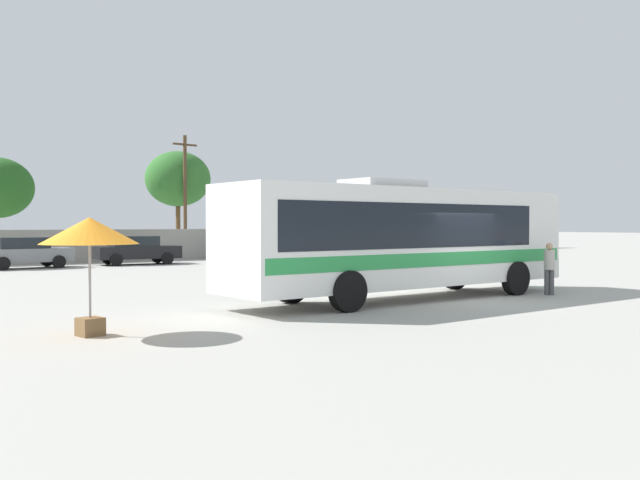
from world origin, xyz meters
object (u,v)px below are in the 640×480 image
vendor_umbrella_near_gate_orange (90,234)px  utility_pole_near (185,194)px  parked_car_second_grey (24,252)px  attendant_by_bus_door (549,266)px  parked_car_rightmost_dark_blue (247,247)px  roadside_tree_midright (178,179)px  parked_car_third_black (136,249)px  coach_bus_white_green (401,236)px

vendor_umbrella_near_gate_orange → utility_pole_near: 32.37m
vendor_umbrella_near_gate_orange → parked_car_second_grey: bearing=80.5°
parked_car_second_grey → attendant_by_bus_door: bearing=-66.2°
parked_car_rightmost_dark_blue → roadside_tree_midright: bearing=96.6°
parked_car_second_grey → roadside_tree_midright: roadside_tree_midright is taller
parked_car_second_grey → parked_car_rightmost_dark_blue: size_ratio=1.05×
vendor_umbrella_near_gate_orange → parked_car_third_black: size_ratio=0.51×
parked_car_second_grey → roadside_tree_midright: (11.82, 8.31, 4.47)m
parked_car_second_grey → coach_bus_white_green: bearing=-75.4°
parked_car_second_grey → parked_car_third_black: bearing=0.4°
attendant_by_bus_door → roadside_tree_midright: roadside_tree_midright is taller
parked_car_second_grey → parked_car_third_black: (5.71, 0.04, 0.00)m
attendant_by_bus_door → parked_car_rightmost_dark_blue: attendant_by_bus_door is taller
vendor_umbrella_near_gate_orange → parked_car_third_black: 24.56m
coach_bus_white_green → parked_car_rightmost_dark_blue: bearing=71.6°
attendant_by_bus_door → parked_car_rightmost_dark_blue: bearing=83.7°
attendant_by_bus_door → parked_car_third_black: (-4.43, 23.02, -0.10)m
attendant_by_bus_door → parked_car_second_grey: (-10.15, 22.98, -0.10)m
parked_car_rightmost_dark_blue → attendant_by_bus_door: bearing=-96.3°
attendant_by_bus_door → vendor_umbrella_near_gate_orange: bearing=178.4°
vendor_umbrella_near_gate_orange → roadside_tree_midright: 34.77m
parked_car_third_black → vendor_umbrella_near_gate_orange: bearing=-112.8°
coach_bus_white_green → utility_pole_near: 27.97m
parked_car_third_black → parked_car_rightmost_dark_blue: (7.03, 0.30, -0.03)m
utility_pole_near → attendant_by_bus_door: bearing=-92.3°
attendant_by_bus_door → vendor_umbrella_near_gate_orange: size_ratio=0.69×
roadside_tree_midright → parked_car_third_black: bearing=-126.5°
attendant_by_bus_door → parked_car_third_black: size_ratio=0.35×
vendor_umbrella_near_gate_orange → parked_car_second_grey: vendor_umbrella_near_gate_orange is taller
attendant_by_bus_door → roadside_tree_midright: bearing=86.9°
parked_car_third_black → roadside_tree_midright: bearing=53.5°
vendor_umbrella_near_gate_orange → parked_car_third_black: (9.50, 22.62, -1.18)m
coach_bus_white_green → parked_car_second_grey: coach_bus_white_green is taller
parked_car_third_black → parked_car_rightmost_dark_blue: 7.03m
attendant_by_bus_door → utility_pole_near: bearing=87.7°
coach_bus_white_green → roadside_tree_midright: bearing=78.0°
parked_car_second_grey → utility_pole_near: 13.21m
parked_car_second_grey → parked_car_rightmost_dark_blue: bearing=1.5°
coach_bus_white_green → roadside_tree_midright: (6.27, 29.60, 3.44)m
parked_car_second_grey → parked_car_third_black: 5.71m
attendant_by_bus_door → parked_car_third_black: bearing=100.9°
coach_bus_white_green → parked_car_third_black: size_ratio=2.57×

